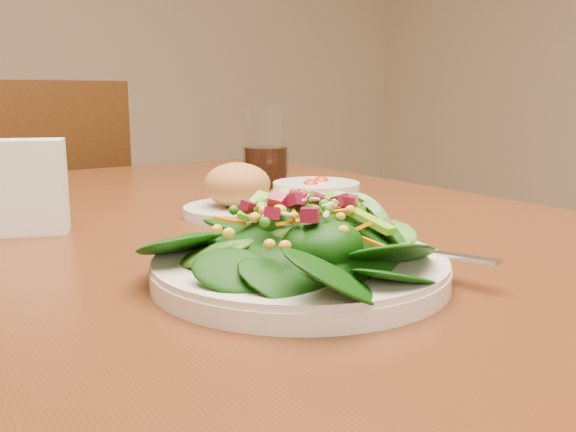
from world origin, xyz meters
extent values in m
cube|color=#512812|center=(0.00, 0.00, 0.73)|extent=(0.90, 1.40, 0.04)
cylinder|color=#43200B|center=(0.39, 0.64, 0.35)|extent=(0.07, 0.07, 0.71)
cube|color=#43200B|center=(-0.11, 0.99, 0.45)|extent=(0.54, 0.54, 0.04)
cylinder|color=#43200B|center=(0.02, 1.22, 0.21)|extent=(0.04, 0.04, 0.43)
cylinder|color=#43200B|center=(0.13, 0.87, 0.21)|extent=(0.04, 0.04, 0.43)
cube|color=#43200B|center=(-0.05, 0.79, 0.70)|extent=(0.41, 0.15, 0.48)
cylinder|color=silver|center=(-0.08, -0.25, 0.76)|extent=(0.27, 0.27, 0.02)
ellipsoid|color=black|center=(-0.08, -0.25, 0.79)|extent=(0.19, 0.19, 0.04)
cube|color=silver|center=(0.03, -0.28, 0.77)|extent=(0.05, 0.18, 0.01)
cylinder|color=silver|center=(0.02, 0.05, 0.76)|extent=(0.15, 0.15, 0.02)
ellipsoid|color=#A66B3B|center=(0.02, 0.05, 0.80)|extent=(0.09, 0.09, 0.06)
cylinder|color=silver|center=(0.16, 0.05, 0.77)|extent=(0.13, 0.13, 0.04)
sphere|color=red|center=(0.17, 0.06, 0.78)|extent=(0.03, 0.03, 0.03)
sphere|color=red|center=(0.14, 0.04, 0.78)|extent=(0.03, 0.03, 0.03)
cylinder|color=silver|center=(0.19, 0.25, 0.82)|extent=(0.08, 0.08, 0.15)
cylinder|color=black|center=(0.19, 0.25, 0.79)|extent=(0.08, 0.08, 0.07)
cube|color=white|center=(-0.24, 0.10, 0.81)|extent=(0.10, 0.08, 0.12)
cube|color=white|center=(-0.24, 0.10, 0.82)|extent=(0.08, 0.06, 0.10)
camera|label=1|loc=(-0.41, -0.72, 0.93)|focal=40.00mm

